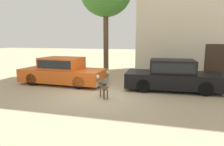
{
  "coord_description": "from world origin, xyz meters",
  "views": [
    {
      "loc": [
        2.83,
        -8.23,
        2.35
      ],
      "look_at": [
        0.58,
        0.2,
        0.9
      ],
      "focal_mm": 32.47,
      "sensor_mm": 36.0,
      "label": 1
    }
  ],
  "objects": [
    {
      "name": "ground_plane",
      "position": [
        0.0,
        0.0,
        0.0
      ],
      "size": [
        80.0,
        80.0,
        0.0
      ],
      "primitive_type": "plane",
      "color": "tan"
    },
    {
      "name": "parked_sedan_second",
      "position": [
        3.16,
        1.45,
        0.7
      ],
      "size": [
        4.5,
        1.9,
        1.43
      ],
      "rotation": [
        0.0,
        0.0,
        0.04
      ],
      "color": "black",
      "rests_on": "ground_plane"
    },
    {
      "name": "parked_sedan_nearest",
      "position": [
        -2.43,
        1.35,
        0.7
      ],
      "size": [
        4.66,
        1.98,
        1.41
      ],
      "rotation": [
        0.0,
        0.0,
        -0.04
      ],
      "color": "#D15619",
      "rests_on": "ground_plane"
    },
    {
      "name": "stray_dog_spotted",
      "position": [
        0.42,
        -0.58,
        0.47
      ],
      "size": [
        0.72,
        0.84,
        0.71
      ],
      "rotation": [
        0.0,
        0.0,
        2.27
      ],
      "color": "brown",
      "rests_on": "ground_plane"
    }
  ]
}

